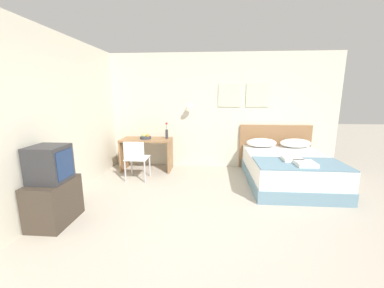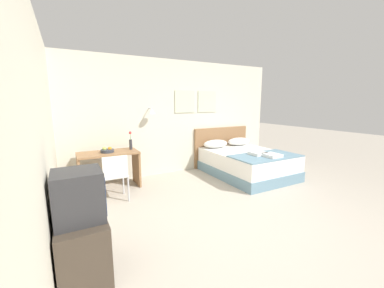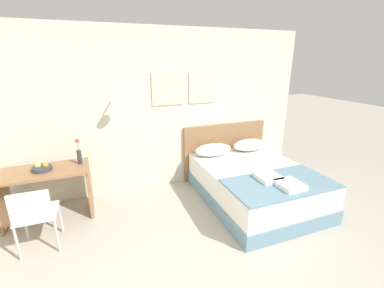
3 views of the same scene
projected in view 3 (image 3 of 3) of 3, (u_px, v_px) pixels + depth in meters
name	position (u px, v px, depth m)	size (l,w,h in m)	color
wall_back	(147.00, 112.00, 4.19)	(5.64, 0.31, 2.65)	beige
bed	(254.00, 184.00, 4.05)	(1.51, 1.98, 0.56)	#66899E
headboard	(225.00, 150.00, 4.88)	(1.63, 0.06, 1.03)	#8E6642
pillow_left	(213.00, 150.00, 4.47)	(0.66, 0.38, 0.20)	white
pillow_right	(250.00, 145.00, 4.72)	(0.66, 0.38, 0.20)	white
throw_blanket	(280.00, 183.00, 3.45)	(1.47, 0.79, 0.02)	#66899E
folded_towel_near_foot	(269.00, 177.00, 3.53)	(0.31, 0.31, 0.06)	white
folded_towel_mid_bed	(290.00, 185.00, 3.32)	(0.30, 0.33, 0.06)	white
desk	(47.00, 185.00, 3.55)	(1.12, 0.59, 0.73)	#8E6642
desk_chair	(35.00, 214.00, 2.90)	(0.43, 0.43, 0.82)	white
fruit_bowl	(42.00, 168.00, 3.46)	(0.25, 0.25, 0.11)	#333842
flower_vase	(79.00, 154.00, 3.64)	(0.06, 0.06, 0.37)	#333338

